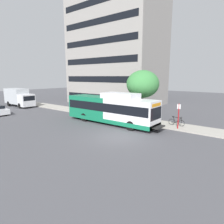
# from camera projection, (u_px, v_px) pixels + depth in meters

# --- Properties ---
(ground_plane) EXTENTS (120.00, 120.00, 0.00)m
(ground_plane) POSITION_uv_depth(u_px,v_px,m) (62.00, 124.00, 22.34)
(ground_plane) COLOR #4C4C51
(sidewalk_curb) EXTENTS (3.00, 56.00, 0.14)m
(sidewalk_curb) POSITION_uv_depth(u_px,v_px,m) (113.00, 116.00, 26.52)
(sidewalk_curb) COLOR #A8A399
(sidewalk_curb) RESTS_ON ground
(transit_bus) EXTENTS (2.58, 12.25, 3.65)m
(transit_bus) POSITION_uv_depth(u_px,v_px,m) (111.00, 109.00, 22.45)
(transit_bus) COLOR white
(transit_bus) RESTS_ON ground
(bus_stop_sign_pole) EXTENTS (0.10, 0.36, 2.60)m
(bus_stop_sign_pole) POSITION_uv_depth(u_px,v_px,m) (179.00, 114.00, 19.70)
(bus_stop_sign_pole) COLOR red
(bus_stop_sign_pole) RESTS_ON sidewalk_curb
(bicycle_parked) EXTENTS (0.52, 1.76, 1.02)m
(bicycle_parked) POSITION_uv_depth(u_px,v_px,m) (177.00, 122.00, 21.14)
(bicycle_parked) COLOR black
(bicycle_parked) RESTS_ON sidewalk_curb
(street_tree_near_stop) EXTENTS (4.00, 4.00, 6.08)m
(street_tree_near_stop) POSITION_uv_depth(u_px,v_px,m) (143.00, 84.00, 23.83)
(street_tree_near_stop) COLOR #4C3823
(street_tree_near_stop) RESTS_ON sidewalk_curb
(box_truck_background) EXTENTS (2.32, 7.01, 3.25)m
(box_truck_background) POSITION_uv_depth(u_px,v_px,m) (19.00, 97.00, 35.27)
(box_truck_background) COLOR silver
(box_truck_background) RESTS_ON ground
(apartment_tower_backdrop) EXTENTS (10.93, 18.02, 39.58)m
(apartment_tower_backdrop) POSITION_uv_depth(u_px,v_px,m) (116.00, 0.00, 36.78)
(apartment_tower_backdrop) COLOR gray
(apartment_tower_backdrop) RESTS_ON ground
(lattice_comm_tower) EXTENTS (1.10, 1.10, 24.94)m
(lattice_comm_tower) POSITION_uv_depth(u_px,v_px,m) (70.00, 66.00, 52.15)
(lattice_comm_tower) COLOR #B7B7BC
(lattice_comm_tower) RESTS_ON ground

